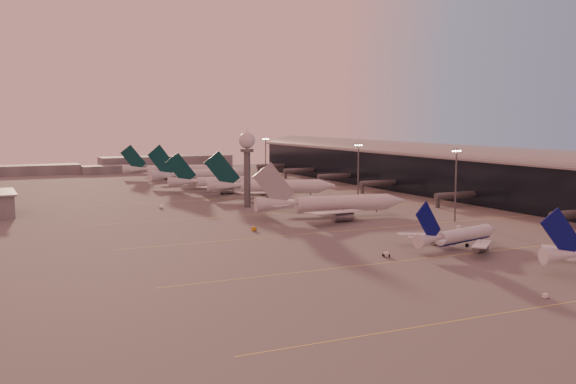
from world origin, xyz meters
name	(u,v)px	position (x,y,z in m)	size (l,w,h in m)	color
ground	(421,270)	(0.00, 0.00, 0.00)	(700.00, 700.00, 0.00)	#555353
taxiway_markings	(392,226)	(30.00, 56.00, 0.01)	(180.00, 185.25, 0.02)	#EADC52
terminal	(469,173)	(107.88, 110.09, 10.52)	(57.00, 362.00, 23.04)	black
radar_tower	(247,154)	(5.00, 120.00, 20.95)	(6.40, 6.40, 31.10)	#4F5156
mast_b	(456,182)	(55.00, 55.00, 13.74)	(3.60, 0.56, 25.00)	#4F5156
mast_c	(358,171)	(50.00, 110.00, 13.74)	(3.60, 0.56, 25.00)	#4F5156
mast_d	(266,159)	(48.00, 200.00, 13.74)	(3.60, 0.56, 25.00)	#4F5156
distant_horizon	(128,165)	(2.62, 325.14, 3.89)	(165.00, 37.50, 9.00)	slate
narrowbody_mid	(459,238)	(24.93, 16.75, 2.85)	(35.35, 27.85, 14.09)	silver
widebody_white	(333,207)	(22.58, 82.04, 3.50)	(57.21, 45.54, 20.19)	silver
greentail_a	(272,190)	(26.38, 143.21, 3.72)	(56.27, 44.78, 21.05)	silver
greentail_b	(223,185)	(15.57, 176.53, 3.40)	(52.81, 42.37, 19.25)	silver
greentail_c	(203,177)	(17.76, 213.70, 3.86)	(59.82, 47.97, 21.83)	silver
greentail_d	(170,172)	(12.76, 260.61, 3.49)	(53.84, 43.05, 19.79)	silver
gsv_truck_a	(547,293)	(7.20, -30.87, 0.97)	(4.85, 2.06, 1.91)	white
gsv_tug_mid	(386,255)	(0.81, 15.77, 0.56)	(4.37, 3.49, 1.09)	white
gsv_truck_b	(460,226)	(45.87, 41.21, 1.23)	(6.23, 3.10, 2.40)	white
gsv_truck_c	(255,227)	(-13.96, 66.89, 1.29)	(6.63, 4.03, 2.52)	gold
gsv_catering_b	(420,208)	(55.70, 75.46, 2.05)	(5.47, 4.03, 4.10)	white
gsv_tug_far	(306,211)	(20.01, 98.13, 0.48)	(2.38, 3.47, 0.92)	white
gsv_truck_d	(161,205)	(-26.95, 131.39, 1.29)	(3.04, 6.48, 2.52)	white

